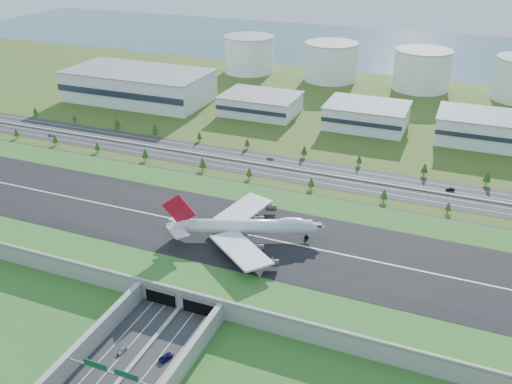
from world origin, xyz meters
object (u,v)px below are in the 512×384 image
at_px(fuel_tank_a, 249,55).
at_px(car_0, 122,350).
at_px(car_4, 51,135).
at_px(car_7, 270,158).
at_px(boeing_747, 246,226).
at_px(car_5, 450,189).
at_px(car_2, 166,357).

height_order(fuel_tank_a, car_0, fuel_tank_a).
bearing_deg(car_4, car_7, -63.98).
height_order(fuel_tank_a, boeing_747, fuel_tank_a).
xyz_separation_m(boeing_747, car_7, (-28.78, 108.47, -13.60)).
bearing_deg(car_5, car_4, -103.40).
distance_m(car_2, car_7, 184.23).
height_order(boeing_747, car_0, boeing_747).
bearing_deg(car_2, boeing_747, -70.52).
distance_m(boeing_747, car_7, 113.04).
bearing_deg(car_4, car_0, -114.54).
bearing_deg(car_4, car_5, -67.89).
xyz_separation_m(boeing_747, car_0, (-16.19, -76.20, -13.53)).
relative_size(car_0, car_5, 0.96).
bearing_deg(fuel_tank_a, car_5, -44.62).
relative_size(car_0, car_7, 0.94).
bearing_deg(fuel_tank_a, boeing_747, -67.62).
bearing_deg(boeing_747, car_4, 133.97).
bearing_deg(car_7, fuel_tank_a, -154.44).
relative_size(car_0, car_2, 0.86).
relative_size(boeing_747, car_0, 14.85).
height_order(car_0, car_5, car_5).
distance_m(fuel_tank_a, car_7, 228.45).
xyz_separation_m(car_4, car_7, (161.06, 19.98, 0.00)).
xyz_separation_m(car_2, car_5, (83.21, 177.03, 0.05)).
xyz_separation_m(car_0, car_7, (-12.58, 184.68, -0.07)).
relative_size(car_4, car_7, 0.85).
xyz_separation_m(fuel_tank_a, car_7, (100.14, -204.66, -16.65)).
bearing_deg(fuel_tank_a, car_4, -105.17).
distance_m(car_0, car_2, 16.66).
bearing_deg(car_2, fuel_tank_a, -52.24).
height_order(car_2, car_5, car_5).
bearing_deg(car_4, car_2, -111.48).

